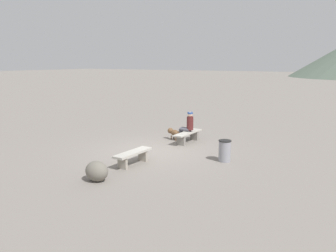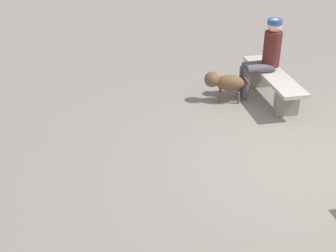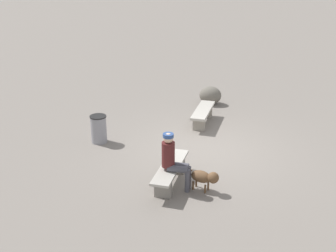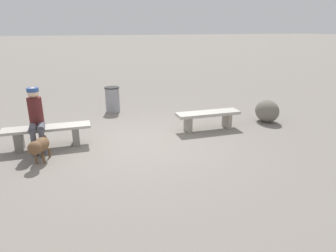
{
  "view_description": "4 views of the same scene",
  "coord_description": "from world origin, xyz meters",
  "views": [
    {
      "loc": [
        -10.89,
        -7.1,
        3.54
      ],
      "look_at": [
        0.91,
        -0.12,
        0.88
      ],
      "focal_mm": 35.98,
      "sensor_mm": 36.0,
      "label": 1
    },
    {
      "loc": [
        -4.54,
        2.93,
        3.31
      ],
      "look_at": [
        0.6,
        1.65,
        0.48
      ],
      "focal_mm": 49.48,
      "sensor_mm": 36.0,
      "label": 2
    },
    {
      "loc": [
        11.07,
        1.52,
        5.25
      ],
      "look_at": [
        -0.56,
        -1.14,
        0.37
      ],
      "focal_mm": 49.25,
      "sensor_mm": 36.0,
      "label": 3
    },
    {
      "loc": [
        1.63,
        6.16,
        2.51
      ],
      "look_at": [
        -0.34,
        0.83,
        0.63
      ],
      "focal_mm": 31.88,
      "sensor_mm": 36.0,
      "label": 4
    }
  ],
  "objects": [
    {
      "name": "seated_person",
      "position": [
        2.16,
        -0.4,
        0.77
      ],
      "size": [
        0.31,
        0.65,
        1.34
      ],
      "rotation": [
        0.0,
        0.0,
        0.0
      ],
      "color": "#511E1E",
      "rests_on": "ground"
    },
    {
      "name": "trash_bin",
      "position": [
        0.12,
        -2.94,
        0.39
      ],
      "size": [
        0.46,
        0.46,
        0.77
      ],
      "color": "gray",
      "rests_on": "ground"
    },
    {
      "name": "bench_right",
      "position": [
        1.98,
        -0.5,
        0.32
      ],
      "size": [
        1.85,
        0.51,
        0.47
      ],
      "rotation": [
        0.0,
        0.0,
        -0.05
      ],
      "color": "gray",
      "rests_on": "ground"
    },
    {
      "name": "boulder",
      "position": [
        -3.72,
        -0.39,
        0.31
      ],
      "size": [
        0.63,
        0.78,
        0.61
      ],
      "primitive_type": "ellipsoid",
      "rotation": [
        0.0,
        0.0,
        1.51
      ],
      "color": "#6B665B",
      "rests_on": "ground"
    },
    {
      "name": "dog",
      "position": [
        2.11,
        0.31,
        0.34
      ],
      "size": [
        0.43,
        0.74,
        0.52
      ],
      "rotation": [
        0.0,
        0.0,
        1.25
      ],
      "color": "brown",
      "rests_on": "ground"
    },
    {
      "name": "bench_left",
      "position": [
        -1.87,
        -0.35,
        0.35
      ],
      "size": [
        1.66,
        0.51,
        0.47
      ],
      "rotation": [
        0.0,
        0.0,
        -0.05
      ],
      "color": "gray",
      "rests_on": "ground"
    },
    {
      "name": "ground",
      "position": [
        0.0,
        0.0,
        -0.03
      ],
      "size": [
        210.0,
        210.0,
        0.06
      ],
      "primitive_type": "cube",
      "color": "gray"
    }
  ]
}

